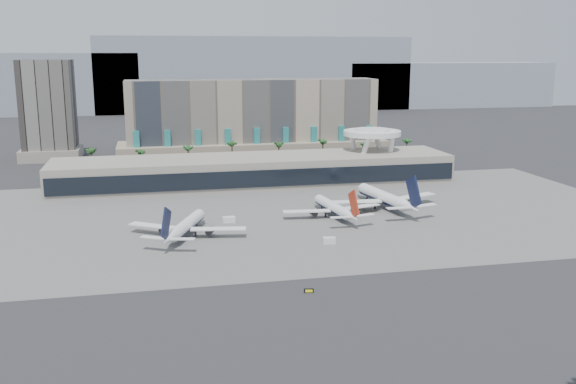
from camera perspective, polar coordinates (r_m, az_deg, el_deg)
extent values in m
plane|color=#232326|center=(173.69, 3.09, -6.45)|extent=(900.00, 900.00, 0.00)
cube|color=#5B5B59|center=(224.96, -0.63, -2.04)|extent=(260.00, 130.00, 0.06)
cube|color=gray|center=(637.30, -3.00, 10.45)|extent=(300.00, 60.00, 70.00)
cube|color=gray|center=(698.95, 13.63, 9.27)|extent=(220.00, 60.00, 45.00)
cube|color=tan|center=(339.55, -3.13, 6.43)|extent=(130.00, 22.00, 42.00)
cube|color=tan|center=(339.62, -3.04, 3.71)|extent=(140.00, 30.00, 10.00)
cube|color=#247B7C|center=(324.83, -13.28, 3.71)|extent=(3.00, 2.00, 18.00)
cube|color=#247B7C|center=(324.91, -10.63, 3.83)|extent=(3.00, 2.00, 18.00)
cube|color=#247B7C|center=(325.68, -7.99, 3.95)|extent=(3.00, 2.00, 18.00)
cube|color=#247B7C|center=(327.14, -5.36, 4.05)|extent=(3.00, 2.00, 18.00)
cube|color=#247B7C|center=(329.28, -2.77, 4.14)|extent=(3.00, 2.00, 18.00)
cube|color=#247B7C|center=(332.08, -0.21, 4.23)|extent=(3.00, 2.00, 18.00)
cube|color=#247B7C|center=(335.52, 2.30, 4.30)|extent=(3.00, 2.00, 18.00)
cube|color=#247B7C|center=(339.60, 4.76, 4.37)|extent=(3.00, 2.00, 18.00)
cube|color=#247B7C|center=(344.28, 7.15, 4.42)|extent=(3.00, 2.00, 18.00)
cube|color=black|center=(363.18, -20.51, 6.85)|extent=(26.00, 26.00, 52.00)
cube|color=#A49F90|center=(365.80, -20.24, 3.27)|extent=(30.00, 30.00, 6.00)
cube|color=#A49F90|center=(276.54, -2.96, 1.93)|extent=(170.00, 32.00, 12.00)
cube|color=black|center=(260.94, -2.37, 1.20)|extent=(168.00, 0.60, 7.00)
cube|color=black|center=(275.32, -2.98, 3.42)|extent=(170.00, 12.00, 2.50)
cylinder|color=white|center=(303.29, 8.17, 3.71)|extent=(6.98, 6.99, 21.89)
cylinder|color=white|center=(299.09, 5.88, 3.65)|extent=(6.98, 6.99, 21.89)
cylinder|color=white|center=(287.18, 6.67, 3.27)|extent=(6.98, 6.99, 21.89)
cylinder|color=white|center=(291.54, 9.04, 3.33)|extent=(6.98, 6.99, 21.89)
cylinder|color=white|center=(293.97, 7.49, 5.23)|extent=(26.00, 26.00, 2.20)
cylinder|color=white|center=(293.81, 7.50, 5.48)|extent=(16.00, 16.00, 1.20)
cylinder|color=brown|center=(308.53, -17.00, 2.50)|extent=(0.70, 0.70, 12.00)
sphere|color=#224B1E|center=(307.66, -17.07, 3.54)|extent=(2.80, 2.80, 2.80)
cylinder|color=brown|center=(307.47, -12.92, 2.69)|extent=(0.70, 0.70, 12.00)
sphere|color=#224B1E|center=(306.60, -12.97, 3.74)|extent=(2.80, 2.80, 2.80)
cylinder|color=brown|center=(307.99, -8.82, 2.88)|extent=(0.70, 0.70, 12.00)
sphere|color=#224B1E|center=(307.12, -8.85, 3.92)|extent=(2.80, 2.80, 2.80)
cylinder|color=brown|center=(309.94, -4.94, 3.04)|extent=(0.70, 0.70, 12.00)
sphere|color=#224B1E|center=(309.08, -4.96, 4.08)|extent=(2.80, 2.80, 2.80)
cylinder|color=brown|center=(313.69, -0.77, 3.19)|extent=(0.70, 0.70, 12.00)
sphere|color=#224B1E|center=(312.83, -0.77, 4.22)|extent=(2.80, 2.80, 2.80)
cylinder|color=brown|center=(318.78, 3.12, 3.32)|extent=(0.70, 0.70, 12.00)
sphere|color=#224B1E|center=(317.94, 3.13, 4.34)|extent=(2.80, 2.80, 2.80)
cylinder|color=brown|center=(325.29, 6.86, 3.43)|extent=(0.70, 0.70, 12.00)
sphere|color=#224B1E|center=(324.46, 6.89, 4.43)|extent=(2.80, 2.80, 2.80)
cylinder|color=brown|center=(333.51, 10.60, 3.53)|extent=(0.70, 0.70, 12.00)
sphere|color=#224B1E|center=(332.70, 10.64, 4.50)|extent=(2.80, 2.80, 2.80)
cylinder|color=white|center=(201.85, -8.98, -2.89)|extent=(13.04, 25.17, 3.76)
cylinder|color=#0F1533|center=(201.88, -8.97, -2.93)|extent=(12.78, 24.66, 3.68)
cone|color=white|center=(215.35, -7.75, -1.89)|extent=(5.06, 5.32, 3.76)
cone|color=white|center=(186.75, -10.58, -4.12)|extent=(6.64, 9.24, 3.76)
cube|color=white|center=(204.60, -11.80, -2.96)|extent=(16.12, 12.55, 0.33)
cube|color=white|center=(198.15, -6.22, -3.27)|extent=(17.30, 6.61, 0.33)
cylinder|color=black|center=(204.28, -11.01, -3.23)|extent=(3.32, 4.26, 2.07)
cylinder|color=black|center=(199.60, -6.95, -3.45)|extent=(3.32, 4.26, 2.07)
cube|color=#0F1533|center=(184.17, -10.79, -2.78)|extent=(3.62, 8.09, 9.89)
cube|color=white|center=(187.25, -11.90, -3.98)|extent=(7.54, 5.54, 0.23)
cube|color=white|center=(184.39, -9.45, -4.14)|extent=(7.79, 3.81, 0.23)
cylinder|color=black|center=(211.68, -8.10, -2.89)|extent=(0.47, 0.47, 1.50)
cylinder|color=black|center=(202.65, -9.84, -3.64)|extent=(0.66, 0.66, 1.50)
cylinder|color=black|center=(200.78, -8.22, -3.73)|extent=(0.66, 0.66, 1.50)
cylinder|color=white|center=(223.45, 3.96, -1.32)|extent=(6.58, 24.81, 3.60)
cylinder|color=#0F1533|center=(223.48, 3.96, -1.35)|extent=(6.45, 24.32, 3.53)
cone|color=white|center=(236.09, 2.61, -0.56)|extent=(4.07, 4.46, 3.60)
cone|color=white|center=(209.36, 5.68, -2.21)|extent=(4.57, 8.48, 3.60)
cube|color=white|center=(219.12, 1.67, -1.71)|extent=(16.45, 4.99, 0.32)
cube|color=white|center=(226.81, 6.34, -1.30)|extent=(16.49, 8.69, 0.32)
cylinder|color=black|center=(220.71, 2.28, -1.86)|extent=(2.41, 3.82, 1.98)
cylinder|color=black|center=(226.28, 5.67, -1.55)|extent=(2.41, 3.82, 1.98)
cube|color=#A22912|center=(207.05, 5.86, -1.05)|extent=(1.45, 8.17, 9.48)
cube|color=white|center=(206.81, 4.77, -2.25)|extent=(7.23, 2.10, 0.23)
cube|color=white|center=(210.17, 6.79, -2.05)|extent=(7.47, 3.78, 0.23)
cylinder|color=black|center=(232.61, 3.02, -1.40)|extent=(0.45, 0.45, 1.44)
cylinder|color=black|center=(222.16, 3.36, -2.06)|extent=(0.63, 0.63, 1.44)
cylinder|color=black|center=(224.39, 4.72, -1.93)|extent=(0.63, 0.63, 1.44)
cylinder|color=white|center=(237.72, 8.38, -0.41)|extent=(8.78, 30.38, 4.41)
cylinder|color=#0F1533|center=(237.75, 8.37, -0.45)|extent=(8.60, 29.77, 4.32)
cone|color=white|center=(252.53, 6.48, 0.40)|extent=(5.09, 5.55, 4.41)
cone|color=white|center=(221.36, 10.82, -1.36)|extent=(5.82, 10.46, 4.41)
cube|color=white|center=(231.34, 5.88, -0.86)|extent=(20.06, 5.62, 0.39)
cube|color=white|center=(242.99, 11.00, -0.39)|extent=(20.12, 11.06, 0.39)
cylinder|color=black|center=(233.54, 6.54, -1.03)|extent=(3.05, 4.72, 2.42)
cylinder|color=black|center=(241.99, 10.25, -0.68)|extent=(3.05, 4.72, 2.42)
cube|color=#0F1533|center=(218.72, 11.10, 0.00)|extent=(2.02, 9.98, 11.60)
cube|color=white|center=(217.80, 9.86, -1.40)|extent=(8.83, 2.49, 0.28)
cube|color=white|center=(222.92, 12.06, -1.17)|extent=(9.14, 4.82, 0.28)
cylinder|color=black|center=(248.42, 7.04, -0.55)|extent=(0.55, 0.55, 1.76)
cylinder|color=black|center=(235.81, 7.73, -1.26)|extent=(0.77, 0.77, 1.76)
cylinder|color=black|center=(239.19, 9.22, -1.12)|extent=(0.77, 0.77, 1.76)
cube|color=white|center=(215.56, -5.27, -2.46)|extent=(4.22, 2.26, 2.01)
cube|color=silver|center=(191.95, 3.69, -4.32)|extent=(3.96, 2.65, 1.89)
cube|color=black|center=(153.86, 1.86, -8.76)|extent=(2.35, 0.68, 1.06)
cube|color=#C9C917|center=(153.69, 1.88, -8.79)|extent=(1.68, 0.32, 0.63)
cylinder|color=black|center=(153.75, 1.55, -8.86)|extent=(0.13, 0.13, 0.63)
cylinder|color=black|center=(154.14, 2.17, -8.81)|extent=(0.13, 0.13, 0.63)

